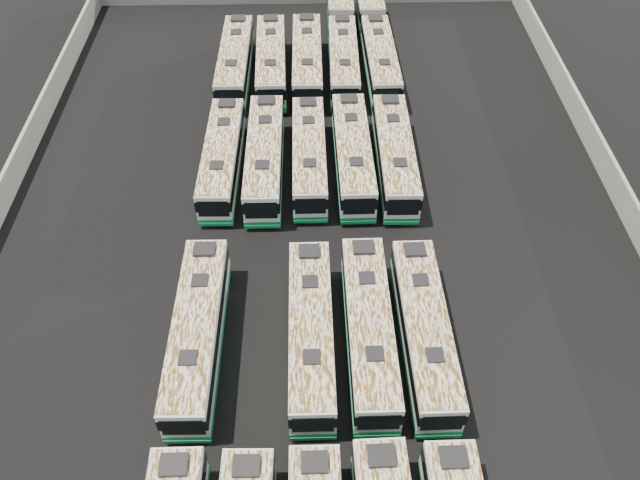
{
  "coord_description": "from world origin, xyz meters",
  "views": [
    {
      "loc": [
        -0.22,
        -28.56,
        31.64
      ],
      "look_at": [
        0.44,
        -0.43,
        1.6
      ],
      "focal_mm": 35.0,
      "sensor_mm": 36.0,
      "label": 1
    }
  ],
  "objects_px": {
    "bus_midback_right": "(353,154)",
    "bus_back_right": "(342,43)",
    "bus_back_far_left": "(235,62)",
    "bus_back_far_right": "(377,43)",
    "bus_midfront_far_right": "(424,331)",
    "bus_back_left": "(271,62)",
    "bus_midfront_right": "(369,329)",
    "bus_midfront_far_left": "(198,332)",
    "bus_midback_far_right": "(395,155)",
    "bus_midback_far_left": "(222,158)",
    "bus_midback_left": "(265,157)",
    "bus_midfront_center": "(311,332)",
    "bus_back_center": "(307,61)",
    "bus_midback_center": "(309,156)"
  },
  "relations": [
    {
      "from": "bus_midfront_far_left",
      "to": "bus_midfront_far_right",
      "type": "height_order",
      "value": "bus_midfront_far_left"
    },
    {
      "from": "bus_back_left",
      "to": "bus_back_center",
      "type": "distance_m",
      "value": 3.23
    },
    {
      "from": "bus_back_far_right",
      "to": "bus_midfront_far_right",
      "type": "bearing_deg",
      "value": -90.91
    },
    {
      "from": "bus_midfront_right",
      "to": "bus_back_far_right",
      "type": "xyz_separation_m",
      "value": [
        3.22,
        32.34,
        -0.02
      ]
    },
    {
      "from": "bus_midback_right",
      "to": "bus_back_far_right",
      "type": "height_order",
      "value": "bus_midback_right"
    },
    {
      "from": "bus_midback_far_left",
      "to": "bus_back_right",
      "type": "bearing_deg",
      "value": 60.36
    },
    {
      "from": "bus_midback_center",
      "to": "bus_midback_left",
      "type": "bearing_deg",
      "value": -177.32
    },
    {
      "from": "bus_back_center",
      "to": "bus_midback_far_left",
      "type": "bearing_deg",
      "value": -115.68
    },
    {
      "from": "bus_back_far_left",
      "to": "bus_back_right",
      "type": "bearing_deg",
      "value": 18.32
    },
    {
      "from": "bus_back_left",
      "to": "bus_back_right",
      "type": "height_order",
      "value": "bus_back_left"
    },
    {
      "from": "bus_back_far_right",
      "to": "bus_midback_far_right",
      "type": "bearing_deg",
      "value": -91.03
    },
    {
      "from": "bus_midback_right",
      "to": "bus_back_far_left",
      "type": "distance_m",
      "value": 16.53
    },
    {
      "from": "bus_midfront_far_left",
      "to": "bus_back_far_right",
      "type": "relative_size",
      "value": 0.66
    },
    {
      "from": "bus_midback_center",
      "to": "bus_back_far_left",
      "type": "relative_size",
      "value": 0.96
    },
    {
      "from": "bus_midback_right",
      "to": "bus_midfront_right",
      "type": "bearing_deg",
      "value": -90.79
    },
    {
      "from": "bus_midfront_far_right",
      "to": "bus_midback_left",
      "type": "relative_size",
      "value": 0.97
    },
    {
      "from": "bus_midback_far_left",
      "to": "bus_back_right",
      "type": "xyz_separation_m",
      "value": [
        9.84,
        16.56,
        0.02
      ]
    },
    {
      "from": "bus_midback_far_right",
      "to": "bus_back_far_left",
      "type": "distance_m",
      "value": 18.69
    },
    {
      "from": "bus_midback_far_left",
      "to": "bus_midback_center",
      "type": "distance_m",
      "value": 6.53
    },
    {
      "from": "bus_midback_far_left",
      "to": "bus_back_far_right",
      "type": "height_order",
      "value": "bus_back_far_right"
    },
    {
      "from": "bus_midfront_far_left",
      "to": "bus_midback_left",
      "type": "distance_m",
      "value": 16.1
    },
    {
      "from": "bus_midback_left",
      "to": "bus_back_far_right",
      "type": "xyz_separation_m",
      "value": [
        9.84,
        16.58,
        -0.04
      ]
    },
    {
      "from": "bus_midfront_far_left",
      "to": "bus_back_left",
      "type": "height_order",
      "value": "bus_midfront_far_left"
    },
    {
      "from": "bus_midfront_far_left",
      "to": "bus_back_far_right",
      "type": "distance_m",
      "value": 34.9
    },
    {
      "from": "bus_back_far_left",
      "to": "bus_back_far_right",
      "type": "height_order",
      "value": "bus_back_far_left"
    },
    {
      "from": "bus_back_left",
      "to": "bus_back_far_right",
      "type": "relative_size",
      "value": 0.66
    },
    {
      "from": "bus_midback_far_right",
      "to": "bus_back_far_left",
      "type": "bearing_deg",
      "value": 134.42
    },
    {
      "from": "bus_midfront_center",
      "to": "bus_midfront_far_right",
      "type": "relative_size",
      "value": 1.0
    },
    {
      "from": "bus_midback_far_right",
      "to": "bus_back_left",
      "type": "height_order",
      "value": "bus_back_left"
    },
    {
      "from": "bus_midback_right",
      "to": "bus_back_far_right",
      "type": "relative_size",
      "value": 0.65
    },
    {
      "from": "bus_midfront_far_right",
      "to": "bus_midback_right",
      "type": "relative_size",
      "value": 0.98
    },
    {
      "from": "bus_midback_right",
      "to": "bus_back_right",
      "type": "relative_size",
      "value": 0.65
    },
    {
      "from": "bus_back_far_left",
      "to": "bus_midback_far_left",
      "type": "bearing_deg",
      "value": -89.49
    },
    {
      "from": "bus_midback_far_left",
      "to": "bus_back_right",
      "type": "relative_size",
      "value": 0.64
    },
    {
      "from": "bus_midback_left",
      "to": "bus_back_right",
      "type": "height_order",
      "value": "bus_midback_left"
    },
    {
      "from": "bus_midfront_far_left",
      "to": "bus_midfront_center",
      "type": "height_order",
      "value": "bus_midfront_far_left"
    },
    {
      "from": "bus_midfront_far_left",
      "to": "bus_back_center",
      "type": "relative_size",
      "value": 1.0
    },
    {
      "from": "bus_back_right",
      "to": "bus_back_far_left",
      "type": "bearing_deg",
      "value": -161.29
    },
    {
      "from": "bus_midfront_far_right",
      "to": "bus_midback_far_right",
      "type": "xyz_separation_m",
      "value": [
        -0.02,
        15.96,
        0.02
      ]
    },
    {
      "from": "bus_back_left",
      "to": "bus_midback_far_right",
      "type": "bearing_deg",
      "value": -55.65
    },
    {
      "from": "bus_midback_left",
      "to": "bus_midfront_center",
      "type": "bearing_deg",
      "value": -78.25
    },
    {
      "from": "bus_back_center",
      "to": "bus_midback_center",
      "type": "bearing_deg",
      "value": -89.72
    },
    {
      "from": "bus_midback_center",
      "to": "bus_back_left",
      "type": "height_order",
      "value": "bus_back_left"
    },
    {
      "from": "bus_midfront_far_right",
      "to": "bus_back_left",
      "type": "distance_m",
      "value": 30.99
    },
    {
      "from": "bus_midfront_far_right",
      "to": "bus_back_far_left",
      "type": "xyz_separation_m",
      "value": [
        -12.98,
        29.44,
        0.03
      ]
    },
    {
      "from": "bus_midback_far_right",
      "to": "bus_back_left",
      "type": "relative_size",
      "value": 0.99
    },
    {
      "from": "bus_midfront_right",
      "to": "bus_back_right",
      "type": "distance_m",
      "value": 32.39
    },
    {
      "from": "bus_midfront_far_left",
      "to": "bus_midback_right",
      "type": "relative_size",
      "value": 1.01
    },
    {
      "from": "bus_midfront_center",
      "to": "bus_midback_far_left",
      "type": "relative_size",
      "value": 1.01
    },
    {
      "from": "bus_midback_far_right",
      "to": "bus_back_right",
      "type": "height_order",
      "value": "bus_midback_far_right"
    }
  ]
}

